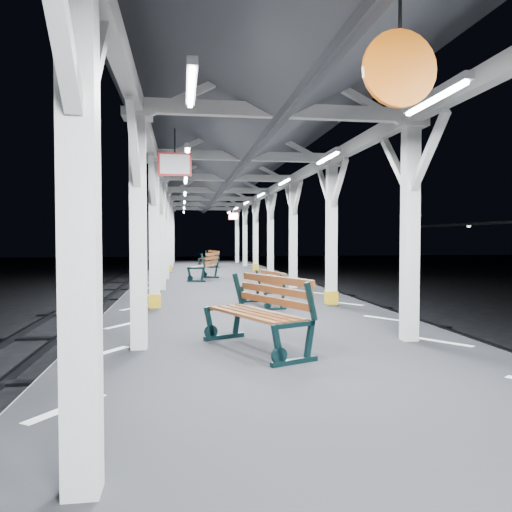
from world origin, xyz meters
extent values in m
plane|color=black|center=(0.00, 0.00, 0.00)|extent=(120.00, 120.00, 0.00)
cube|color=black|center=(0.00, 0.00, 0.50)|extent=(6.00, 50.00, 1.00)
cube|color=silver|center=(-2.45, 0.00, 1.00)|extent=(1.00, 48.00, 0.01)
cube|color=silver|center=(2.45, 0.00, 1.00)|extent=(1.00, 48.00, 0.01)
cube|color=#2D2D33|center=(-4.45, 0.00, 0.08)|extent=(0.08, 60.00, 0.16)
cube|color=#2D2D33|center=(4.45, 0.00, 0.08)|extent=(0.08, 60.00, 0.16)
cube|color=black|center=(5.00, 0.00, 0.03)|extent=(2.20, 0.22, 0.06)
cube|color=silver|center=(-2.00, -6.00, 2.60)|extent=(0.22, 0.22, 3.20)
cube|color=silver|center=(-2.00, -5.45, 3.75)|extent=(0.10, 0.99, 0.99)
cube|color=silver|center=(-2.00, -2.00, 2.60)|extent=(0.22, 0.22, 3.20)
cube|color=silver|center=(-2.00, -2.00, 4.26)|extent=(0.40, 0.40, 0.12)
cube|color=silver|center=(-2.00, -1.45, 3.75)|extent=(0.10, 0.99, 0.99)
cube|color=silver|center=(-2.00, -2.55, 3.75)|extent=(0.10, 0.99, 0.99)
cube|color=silver|center=(-2.00, 2.00, 2.60)|extent=(0.22, 0.22, 3.20)
cube|color=silver|center=(-2.00, 2.00, 4.26)|extent=(0.40, 0.40, 0.12)
cube|color=gold|center=(-2.00, 2.00, 1.18)|extent=(0.26, 0.26, 0.30)
cube|color=silver|center=(-2.00, 2.55, 3.75)|extent=(0.10, 0.99, 0.99)
cube|color=silver|center=(-2.00, 1.45, 3.75)|extent=(0.10, 0.99, 0.99)
cube|color=silver|center=(-2.00, 6.00, 2.60)|extent=(0.22, 0.22, 3.20)
cube|color=silver|center=(-2.00, 6.00, 4.26)|extent=(0.40, 0.40, 0.12)
cube|color=silver|center=(-2.00, 6.55, 3.75)|extent=(0.10, 0.99, 0.99)
cube|color=silver|center=(-2.00, 5.45, 3.75)|extent=(0.10, 0.99, 0.99)
cube|color=silver|center=(-2.00, 10.00, 2.60)|extent=(0.22, 0.22, 3.20)
cube|color=silver|center=(-2.00, 10.00, 4.26)|extent=(0.40, 0.40, 0.12)
cube|color=silver|center=(-2.00, 10.55, 3.75)|extent=(0.10, 0.99, 0.99)
cube|color=silver|center=(-2.00, 9.45, 3.75)|extent=(0.10, 0.99, 0.99)
cube|color=silver|center=(-2.00, 14.00, 2.60)|extent=(0.22, 0.22, 3.20)
cube|color=silver|center=(-2.00, 14.00, 4.26)|extent=(0.40, 0.40, 0.12)
cube|color=gold|center=(-2.00, 14.00, 1.18)|extent=(0.26, 0.26, 0.30)
cube|color=silver|center=(-2.00, 14.55, 3.75)|extent=(0.10, 0.99, 0.99)
cube|color=silver|center=(-2.00, 13.45, 3.75)|extent=(0.10, 0.99, 0.99)
cube|color=silver|center=(-2.00, 18.00, 2.60)|extent=(0.22, 0.22, 3.20)
cube|color=silver|center=(-2.00, 18.00, 4.26)|extent=(0.40, 0.40, 0.12)
cube|color=silver|center=(-2.00, 18.55, 3.75)|extent=(0.10, 0.99, 0.99)
cube|color=silver|center=(-2.00, 17.45, 3.75)|extent=(0.10, 0.99, 0.99)
cube|color=silver|center=(-2.00, 22.00, 2.60)|extent=(0.22, 0.22, 3.20)
cube|color=silver|center=(-2.00, 22.00, 4.26)|extent=(0.40, 0.40, 0.12)
cube|color=silver|center=(-2.00, 22.55, 3.75)|extent=(0.10, 0.99, 0.99)
cube|color=silver|center=(-2.00, 21.45, 3.75)|extent=(0.10, 0.99, 0.99)
cube|color=silver|center=(2.00, -2.00, 2.60)|extent=(0.22, 0.22, 3.20)
cube|color=silver|center=(2.00, -2.00, 4.26)|extent=(0.40, 0.40, 0.12)
cube|color=silver|center=(2.00, -1.45, 3.75)|extent=(0.10, 0.99, 0.99)
cube|color=silver|center=(2.00, -2.55, 3.75)|extent=(0.10, 0.99, 0.99)
cube|color=silver|center=(2.00, 2.00, 2.60)|extent=(0.22, 0.22, 3.20)
cube|color=silver|center=(2.00, 2.00, 4.26)|extent=(0.40, 0.40, 0.12)
cube|color=gold|center=(2.00, 2.00, 1.18)|extent=(0.26, 0.26, 0.30)
cube|color=silver|center=(2.00, 2.55, 3.75)|extent=(0.10, 0.99, 0.99)
cube|color=silver|center=(2.00, 1.45, 3.75)|extent=(0.10, 0.99, 0.99)
cube|color=silver|center=(2.00, 6.00, 2.60)|extent=(0.22, 0.22, 3.20)
cube|color=silver|center=(2.00, 6.00, 4.26)|extent=(0.40, 0.40, 0.12)
cube|color=silver|center=(2.00, 6.55, 3.75)|extent=(0.10, 0.99, 0.99)
cube|color=silver|center=(2.00, 5.45, 3.75)|extent=(0.10, 0.99, 0.99)
cube|color=silver|center=(2.00, 10.00, 2.60)|extent=(0.22, 0.22, 3.20)
cube|color=silver|center=(2.00, 10.00, 4.26)|extent=(0.40, 0.40, 0.12)
cube|color=silver|center=(2.00, 10.55, 3.75)|extent=(0.10, 0.99, 0.99)
cube|color=silver|center=(2.00, 9.45, 3.75)|extent=(0.10, 0.99, 0.99)
cube|color=silver|center=(2.00, 14.00, 2.60)|extent=(0.22, 0.22, 3.20)
cube|color=silver|center=(2.00, 14.00, 4.26)|extent=(0.40, 0.40, 0.12)
cube|color=gold|center=(2.00, 14.00, 1.18)|extent=(0.26, 0.26, 0.30)
cube|color=silver|center=(2.00, 14.55, 3.75)|extent=(0.10, 0.99, 0.99)
cube|color=silver|center=(2.00, 13.45, 3.75)|extent=(0.10, 0.99, 0.99)
cube|color=silver|center=(2.00, 18.00, 2.60)|extent=(0.22, 0.22, 3.20)
cube|color=silver|center=(2.00, 18.00, 4.26)|extent=(0.40, 0.40, 0.12)
cube|color=silver|center=(2.00, 18.55, 3.75)|extent=(0.10, 0.99, 0.99)
cube|color=silver|center=(2.00, 17.45, 3.75)|extent=(0.10, 0.99, 0.99)
cube|color=silver|center=(2.00, 22.00, 2.60)|extent=(0.22, 0.22, 3.20)
cube|color=silver|center=(2.00, 22.00, 4.26)|extent=(0.40, 0.40, 0.12)
cube|color=silver|center=(2.00, 22.55, 3.75)|extent=(0.10, 0.99, 0.99)
cube|color=silver|center=(2.00, 21.45, 3.75)|extent=(0.10, 0.99, 0.99)
cube|color=silver|center=(-2.00, 0.00, 4.38)|extent=(0.18, 48.00, 0.24)
cube|color=silver|center=(2.00, 0.00, 4.38)|extent=(0.18, 48.00, 0.24)
cube|color=silver|center=(0.00, -2.00, 4.38)|extent=(4.20, 0.14, 0.20)
cube|color=silver|center=(0.00, 2.00, 4.38)|extent=(4.20, 0.14, 0.20)
cube|color=silver|center=(0.00, 6.00, 4.38)|extent=(4.20, 0.14, 0.20)
cube|color=silver|center=(0.00, 10.00, 4.38)|extent=(4.20, 0.14, 0.20)
cube|color=silver|center=(0.00, 14.00, 4.38)|extent=(4.20, 0.14, 0.20)
cube|color=silver|center=(0.00, 18.00, 4.38)|extent=(4.20, 0.14, 0.20)
cube|color=silver|center=(0.00, 22.00, 4.38)|extent=(4.20, 0.14, 0.20)
cube|color=silver|center=(0.00, 0.00, 5.30)|extent=(0.16, 48.00, 0.20)
cube|color=#4E5256|center=(-1.30, 0.00, 4.92)|extent=(2.80, 49.00, 1.45)
cube|color=#4E5256|center=(1.30, 0.00, 4.92)|extent=(2.80, 49.00, 1.45)
cube|color=silver|center=(-1.30, -4.00, 4.10)|extent=(0.10, 1.35, 0.08)
cube|color=white|center=(-1.30, -4.00, 4.05)|extent=(0.05, 1.25, 0.05)
cube|color=silver|center=(-1.30, 0.00, 4.10)|extent=(0.10, 1.35, 0.08)
cube|color=white|center=(-1.30, 0.00, 4.05)|extent=(0.05, 1.25, 0.05)
cube|color=silver|center=(-1.30, 4.00, 4.10)|extent=(0.10, 1.35, 0.08)
cube|color=white|center=(-1.30, 4.00, 4.05)|extent=(0.05, 1.25, 0.05)
cube|color=silver|center=(-1.30, 8.00, 4.10)|extent=(0.10, 1.35, 0.08)
cube|color=white|center=(-1.30, 8.00, 4.05)|extent=(0.05, 1.25, 0.05)
cube|color=silver|center=(-1.30, 12.00, 4.10)|extent=(0.10, 1.35, 0.08)
cube|color=white|center=(-1.30, 12.00, 4.05)|extent=(0.05, 1.25, 0.05)
cube|color=silver|center=(-1.30, 16.00, 4.10)|extent=(0.10, 1.35, 0.08)
cube|color=white|center=(-1.30, 16.00, 4.05)|extent=(0.05, 1.25, 0.05)
cube|color=silver|center=(-1.30, 20.00, 4.10)|extent=(0.10, 1.35, 0.08)
cube|color=white|center=(-1.30, 20.00, 4.05)|extent=(0.05, 1.25, 0.05)
cube|color=silver|center=(1.30, -4.00, 4.10)|extent=(0.10, 1.35, 0.08)
cube|color=white|center=(1.30, -4.00, 4.05)|extent=(0.05, 1.25, 0.05)
cube|color=silver|center=(1.30, 0.00, 4.10)|extent=(0.10, 1.35, 0.08)
cube|color=white|center=(1.30, 0.00, 4.05)|extent=(0.05, 1.25, 0.05)
cube|color=silver|center=(1.30, 4.00, 4.10)|extent=(0.10, 1.35, 0.08)
cube|color=white|center=(1.30, 4.00, 4.05)|extent=(0.05, 1.25, 0.05)
cube|color=silver|center=(1.30, 8.00, 4.10)|extent=(0.10, 1.35, 0.08)
cube|color=white|center=(1.30, 8.00, 4.05)|extent=(0.05, 1.25, 0.05)
cube|color=silver|center=(1.30, 12.00, 4.10)|extent=(0.10, 1.35, 0.08)
cube|color=white|center=(1.30, 12.00, 4.05)|extent=(0.05, 1.25, 0.05)
cube|color=silver|center=(1.30, 16.00, 4.10)|extent=(0.10, 1.35, 0.08)
cube|color=white|center=(1.30, 16.00, 4.05)|extent=(0.05, 1.25, 0.05)
cube|color=silver|center=(1.30, 20.00, 4.10)|extent=(0.10, 1.35, 0.08)
cube|color=white|center=(1.30, 20.00, 4.05)|extent=(0.05, 1.25, 0.05)
cylinder|color=black|center=(0.00, -6.00, 4.05)|extent=(0.02, 0.02, 0.30)
cylinder|color=orange|center=(0.00, -6.00, 3.65)|extent=(0.50, 0.04, 0.50)
cylinder|color=black|center=(-1.50, -1.45, 4.02)|extent=(0.02, 0.02, 0.36)
cube|color=red|center=(-1.50, -1.45, 3.67)|extent=(0.50, 0.03, 0.35)
cube|color=white|center=(-1.50, -1.45, 3.67)|extent=(0.44, 0.04, 0.29)
cylinder|color=black|center=(1.19, 16.35, 4.02)|extent=(0.02, 0.02, 0.36)
cube|color=red|center=(1.19, 16.35, 3.67)|extent=(0.50, 0.03, 0.35)
cube|color=white|center=(1.19, 16.35, 3.67)|extent=(0.44, 0.05, 0.29)
cube|color=black|center=(14.00, 22.00, 1.65)|extent=(0.20, 0.20, 3.30)
sphere|color=silver|center=(14.00, 16.00, 3.22)|extent=(0.20, 0.20, 0.20)
sphere|color=silver|center=(14.00, 22.00, 3.22)|extent=(0.20, 0.20, 0.20)
cube|color=black|center=(-0.04, -3.14, 1.03)|extent=(0.65, 0.34, 0.07)
cube|color=black|center=(-0.27, -3.24, 1.26)|extent=(0.18, 0.12, 0.53)
cube|color=black|center=(0.17, -3.05, 1.26)|extent=(0.17, 0.12, 0.53)
cube|color=black|center=(0.19, -3.04, 1.76)|extent=(0.19, 0.13, 0.50)
cube|color=black|center=(-0.77, -1.48, 1.03)|extent=(0.65, 0.34, 0.07)
cube|color=black|center=(-0.99, -1.58, 1.26)|extent=(0.18, 0.12, 0.53)
cube|color=black|center=(-0.56, -1.38, 1.26)|extent=(0.17, 0.12, 0.53)
cube|color=black|center=(-0.54, -1.38, 1.76)|extent=(0.19, 0.13, 0.50)
cube|color=brown|center=(-0.61, -2.40, 1.51)|extent=(0.79, 1.63, 0.04)
cube|color=brown|center=(-0.47, -2.34, 1.51)|extent=(0.79, 1.63, 0.04)
cube|color=brown|center=(-0.34, -2.28, 1.51)|extent=(0.79, 1.63, 0.04)
cube|color=brown|center=(-0.20, -2.22, 1.51)|extent=(0.79, 1.63, 0.04)
cube|color=brown|center=(-0.13, -2.19, 1.67)|extent=(0.74, 1.61, 0.11)
cube|color=brown|center=(-0.11, -2.18, 1.82)|extent=(0.74, 1.61, 0.11)
cube|color=brown|center=(-0.09, -2.17, 1.97)|extent=(0.74, 1.61, 0.11)
cube|color=black|center=(0.57, 1.41, 1.03)|extent=(0.53, 0.18, 0.05)
cube|color=black|center=(0.38, 1.36, 1.20)|extent=(0.14, 0.08, 0.41)
cube|color=black|center=(0.74, 1.45, 1.20)|extent=(0.13, 0.07, 0.41)
cube|color=black|center=(0.76, 1.46, 1.59)|extent=(0.15, 0.08, 0.39)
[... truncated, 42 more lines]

